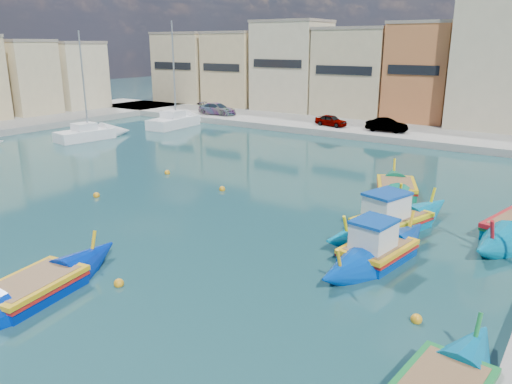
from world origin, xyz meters
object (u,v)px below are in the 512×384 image
Objects in this scene: luzzu_blue_south at (33,290)px; yacht_north at (185,121)px; luzzu_green at (396,190)px; luzzu_turquoise_cabin at (391,223)px; luzzu_blue_cabin at (377,252)px; yacht_midnorth at (100,133)px.

luzzu_blue_south is 0.76× the size of yacht_north.
yacht_north is at bearing 156.39° from luzzu_green.
luzzu_green is at bearing -23.61° from yacht_north.
luzzu_blue_south is (-7.70, -13.05, -0.10)m from luzzu_turquoise_cabin.
luzzu_green reaches higher than luzzu_blue_south.
luzzu_blue_south is (-5.92, -18.72, -0.02)m from luzzu_green.
luzzu_blue_cabin is 9.57m from luzzu_green.
yacht_midnorth reaches higher than luzzu_blue_south.
luzzu_green is 0.72× the size of yacht_north.
luzzu_turquoise_cabin reaches higher than luzzu_blue_south.
luzzu_blue_cabin is at bearing -35.47° from yacht_north.
yacht_midnorth is at bearing 137.24° from luzzu_blue_south.
luzzu_blue_south is at bearing -107.54° from luzzu_green.
luzzu_blue_south is at bearing -131.64° from luzzu_blue_cabin.
luzzu_turquoise_cabin is 0.92× the size of yacht_midnorth.
luzzu_blue_cabin reaches higher than luzzu_blue_south.
luzzu_green is at bearing 107.44° from luzzu_turquoise_cabin.
yacht_midnorth is (-22.32, 20.64, 0.15)m from luzzu_blue_south.
yacht_midnorth is (-1.22, -9.89, -0.04)m from yacht_north.
luzzu_turquoise_cabin is 1.15× the size of luzzu_green.
luzzu_turquoise_cabin is 1.16× the size of luzzu_blue_cabin.
luzzu_green is 29.49m from yacht_north.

